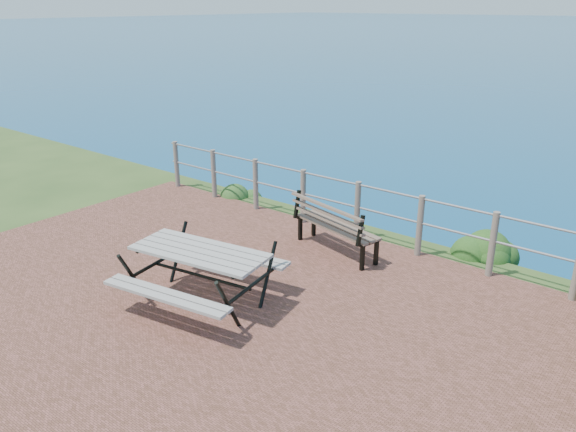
% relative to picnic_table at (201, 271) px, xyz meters
% --- Properties ---
extents(ground, '(10.00, 7.00, 0.12)m').
position_rel_picnic_table_xyz_m(ground, '(0.42, -0.16, -0.49)').
color(ground, brown).
rests_on(ground, ground).
extents(safety_railing, '(9.40, 0.10, 1.00)m').
position_rel_picnic_table_xyz_m(safety_railing, '(0.42, 3.19, 0.08)').
color(safety_railing, '#6B5B4C').
rests_on(safety_railing, ground).
extents(picnic_table, '(1.91, 1.56, 0.77)m').
position_rel_picnic_table_xyz_m(picnic_table, '(0.00, 0.00, 0.00)').
color(picnic_table, gray).
rests_on(picnic_table, ground).
extents(park_bench, '(1.64, 0.76, 0.90)m').
position_rel_picnic_table_xyz_m(park_bench, '(0.48, 2.49, 0.10)').
color(park_bench, brown).
rests_on(park_bench, ground).
extents(shrub_lip_west, '(0.71, 0.71, 0.42)m').
position_rel_picnic_table_xyz_m(shrub_lip_west, '(-2.68, 3.72, -0.49)').
color(shrub_lip_west, '#285620').
rests_on(shrub_lip_west, ground).
extents(shrub_lip_east, '(0.83, 0.83, 0.60)m').
position_rel_picnic_table_xyz_m(shrub_lip_east, '(2.37, 4.02, -0.49)').
color(shrub_lip_east, '#1D4515').
rests_on(shrub_lip_east, ground).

